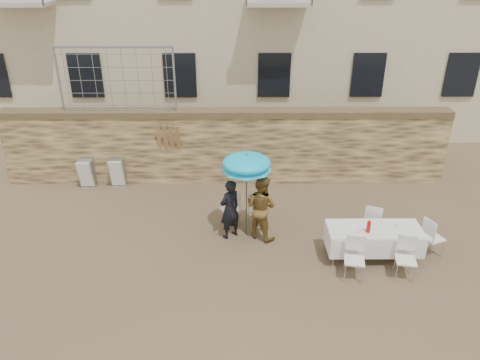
{
  "coord_description": "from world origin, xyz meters",
  "views": [
    {
      "loc": [
        0.33,
        -7.84,
        6.44
      ],
      "look_at": [
        0.4,
        2.2,
        1.4
      ],
      "focal_mm": 35.0,
      "sensor_mm": 36.0,
      "label": 1
    }
  ],
  "objects_px": {
    "couple_chair_left": "(230,208)",
    "soda_bottle": "(369,227)",
    "table_chair_front_right": "(406,259)",
    "chair_stack_right": "(119,170)",
    "chair_stack_left": "(88,170)",
    "table_chair_front_left": "(354,259)",
    "umbrella": "(247,165)",
    "banquet_table": "(375,230)",
    "woman_dress": "(261,207)",
    "table_chair_side": "(433,237)",
    "man_suit": "(230,209)",
    "couple_chair_right": "(258,208)",
    "table_chair_back": "(373,221)"
  },
  "relations": [
    {
      "from": "table_chair_front_left",
      "to": "couple_chair_right",
      "type": "bearing_deg",
      "value": 141.64
    },
    {
      "from": "table_chair_front_right",
      "to": "chair_stack_right",
      "type": "distance_m",
      "value": 8.41
    },
    {
      "from": "table_chair_back",
      "to": "chair_stack_right",
      "type": "relative_size",
      "value": 1.04
    },
    {
      "from": "woman_dress",
      "to": "couple_chair_right",
      "type": "bearing_deg",
      "value": -48.37
    },
    {
      "from": "table_chair_side",
      "to": "chair_stack_left",
      "type": "height_order",
      "value": "table_chair_side"
    },
    {
      "from": "man_suit",
      "to": "couple_chair_left",
      "type": "bearing_deg",
      "value": -127.98
    },
    {
      "from": "couple_chair_right",
      "to": "table_chair_front_right",
      "type": "height_order",
      "value": "same"
    },
    {
      "from": "umbrella",
      "to": "couple_chair_right",
      "type": "distance_m",
      "value": 1.51
    },
    {
      "from": "table_chair_front_right",
      "to": "soda_bottle",
      "type": "bearing_deg",
      "value": 149.64
    },
    {
      "from": "table_chair_back",
      "to": "chair_stack_left",
      "type": "distance_m",
      "value": 8.26
    },
    {
      "from": "couple_chair_left",
      "to": "soda_bottle",
      "type": "height_order",
      "value": "soda_bottle"
    },
    {
      "from": "table_chair_front_left",
      "to": "table_chair_back",
      "type": "bearing_deg",
      "value": 72.25
    },
    {
      "from": "banquet_table",
      "to": "table_chair_back",
      "type": "relative_size",
      "value": 2.19
    },
    {
      "from": "umbrella",
      "to": "banquet_table",
      "type": "height_order",
      "value": "umbrella"
    },
    {
      "from": "table_chair_side",
      "to": "table_chair_front_right",
      "type": "bearing_deg",
      "value": 111.59
    },
    {
      "from": "soda_bottle",
      "to": "table_chair_front_right",
      "type": "xyz_separation_m",
      "value": [
        0.7,
        -0.6,
        -0.43
      ]
    },
    {
      "from": "woman_dress",
      "to": "chair_stack_right",
      "type": "relative_size",
      "value": 1.8
    },
    {
      "from": "banquet_table",
      "to": "table_chair_front_right",
      "type": "bearing_deg",
      "value": -56.31
    },
    {
      "from": "woman_dress",
      "to": "table_chair_side",
      "type": "bearing_deg",
      "value": -154.82
    },
    {
      "from": "table_chair_front_right",
      "to": "couple_chair_right",
      "type": "bearing_deg",
      "value": 154.85
    },
    {
      "from": "umbrella",
      "to": "soda_bottle",
      "type": "distance_m",
      "value": 3.06
    },
    {
      "from": "table_chair_side",
      "to": "chair_stack_left",
      "type": "xyz_separation_m",
      "value": [
        -8.92,
        3.63,
        -0.02
      ]
    },
    {
      "from": "umbrella",
      "to": "man_suit",
      "type": "bearing_deg",
      "value": -165.96
    },
    {
      "from": "chair_stack_left",
      "to": "table_chair_front_left",
      "type": "bearing_deg",
      "value": -32.93
    },
    {
      "from": "chair_stack_right",
      "to": "soda_bottle",
      "type": "bearing_deg",
      "value": -31.16
    },
    {
      "from": "table_chair_front_right",
      "to": "banquet_table",
      "type": "bearing_deg",
      "value": 133.93
    },
    {
      "from": "man_suit",
      "to": "table_chair_side",
      "type": "xyz_separation_m",
      "value": [
        4.67,
        -0.78,
        -0.29
      ]
    },
    {
      "from": "man_suit",
      "to": "couple_chair_left",
      "type": "relative_size",
      "value": 1.6
    },
    {
      "from": "couple_chair_right",
      "to": "chair_stack_right",
      "type": "relative_size",
      "value": 1.04
    },
    {
      "from": "table_chair_front_left",
      "to": "chair_stack_left",
      "type": "bearing_deg",
      "value": 156.62
    },
    {
      "from": "woman_dress",
      "to": "table_chair_side",
      "type": "xyz_separation_m",
      "value": [
        3.92,
        -0.78,
        -0.35
      ]
    },
    {
      "from": "table_chair_side",
      "to": "table_chair_front_left",
      "type": "bearing_deg",
      "value": 91.26
    },
    {
      "from": "woman_dress",
      "to": "banquet_table",
      "type": "bearing_deg",
      "value": -162.82
    },
    {
      "from": "table_chair_front_right",
      "to": "table_chair_back",
      "type": "distance_m",
      "value": 1.58
    },
    {
      "from": "table_chair_side",
      "to": "umbrella",
      "type": "bearing_deg",
      "value": 56.58
    },
    {
      "from": "man_suit",
      "to": "banquet_table",
      "type": "relative_size",
      "value": 0.73
    },
    {
      "from": "table_chair_front_left",
      "to": "table_chair_front_right",
      "type": "height_order",
      "value": "same"
    },
    {
      "from": "table_chair_back",
      "to": "table_chair_side",
      "type": "height_order",
      "value": "same"
    },
    {
      "from": "woman_dress",
      "to": "soda_bottle",
      "type": "xyz_separation_m",
      "value": [
        2.32,
        -1.03,
        0.08
      ]
    },
    {
      "from": "table_chair_front_left",
      "to": "table_chair_back",
      "type": "xyz_separation_m",
      "value": [
        0.8,
        1.55,
        0.0
      ]
    },
    {
      "from": "woman_dress",
      "to": "umbrella",
      "type": "bearing_deg",
      "value": 20.49
    },
    {
      "from": "chair_stack_left",
      "to": "table_chair_front_right",
      "type": "bearing_deg",
      "value": -29.2
    },
    {
      "from": "couple_chair_right",
      "to": "soda_bottle",
      "type": "distance_m",
      "value": 2.88
    },
    {
      "from": "soda_bottle",
      "to": "chair_stack_right",
      "type": "bearing_deg",
      "value": 148.84
    },
    {
      "from": "couple_chair_right",
      "to": "chair_stack_left",
      "type": "bearing_deg",
      "value": -10.11
    },
    {
      "from": "man_suit",
      "to": "couple_chair_right",
      "type": "distance_m",
      "value": 0.94
    },
    {
      "from": "man_suit",
      "to": "couple_chair_left",
      "type": "height_order",
      "value": "man_suit"
    },
    {
      "from": "man_suit",
      "to": "chair_stack_left",
      "type": "height_order",
      "value": "man_suit"
    },
    {
      "from": "table_chair_front_right",
      "to": "chair_stack_right",
      "type": "bearing_deg",
      "value": 158.04
    },
    {
      "from": "table_chair_back",
      "to": "table_chair_side",
      "type": "xyz_separation_m",
      "value": [
        1.2,
        -0.7,
        0.0
      ]
    }
  ]
}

